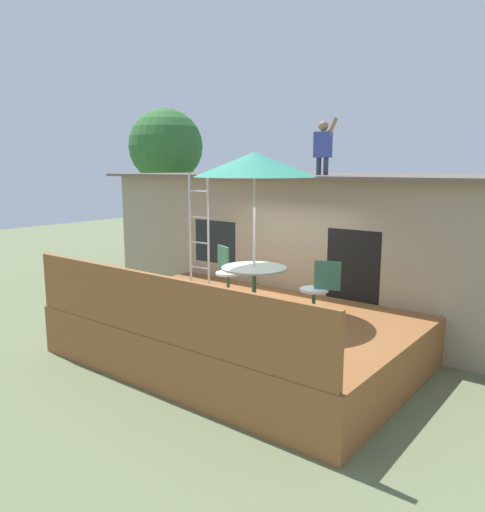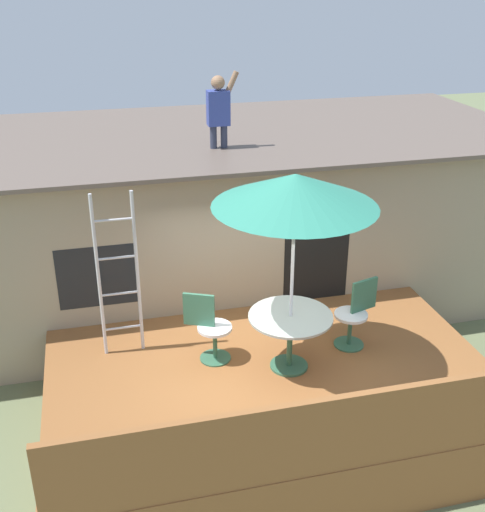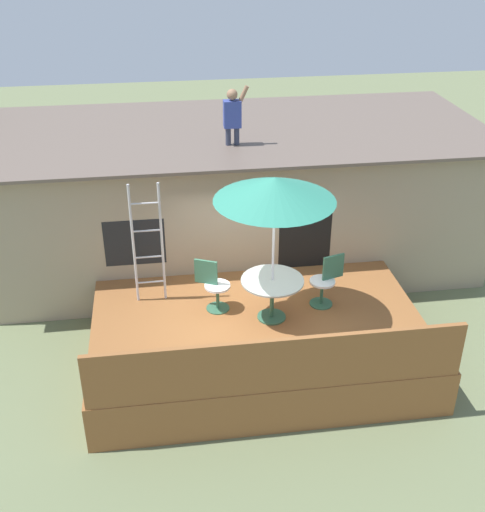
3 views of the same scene
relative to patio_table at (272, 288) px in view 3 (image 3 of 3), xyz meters
name	(u,v)px [view 3 (image 3 of 3)]	position (x,y,z in m)	size (l,w,h in m)	color
ground_plane	(257,356)	(-0.24, 0.03, -1.39)	(40.00, 40.00, 0.00)	#66704C
house	(230,196)	(-0.24, 3.62, 0.10)	(10.50, 4.50, 2.95)	gray
deck	(257,337)	(-0.24, 0.03, -0.99)	(5.54, 3.82, 0.80)	brown
deck_railing	(279,365)	(-0.24, -1.83, -0.14)	(5.44, 0.08, 0.90)	brown
patio_table	(272,288)	(0.00, 0.00, 0.00)	(1.04, 1.04, 0.74)	#33664C
patio_umbrella	(275,189)	(0.00, 0.00, 1.76)	(1.90, 1.90, 2.54)	silver
step_ladder	(148,244)	(-1.99, 0.87, 0.51)	(0.52, 0.04, 2.20)	silver
person_figure	(233,113)	(-0.29, 2.67, 2.18)	(0.47, 0.20, 1.11)	#33384C
patio_chair_left	(213,285)	(-0.93, 0.43, -0.13)	(0.59, 0.44, 0.92)	#33664C
patio_chair_right	(326,281)	(1.00, 0.31, -0.13)	(0.61, 0.44, 0.92)	#33664C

